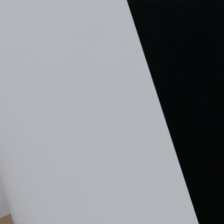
{
  "coord_description": "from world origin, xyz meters",
  "views": [
    {
      "loc": [
        -1.05,
        -1.52,
        1.99
      ],
      "look_at": [
        -0.03,
        0.02,
        0.96
      ],
      "focal_mm": 39.75,
      "sensor_mm": 36.0,
      "label": 1
    }
  ],
  "objects_px": {
    "book_stack_side": "(138,113)",
    "cell_phone": "(152,129)",
    "laptop": "(92,91)",
    "book_stack_keyboard_riser": "(99,139)",
    "keyboard": "(98,132)",
    "desk": "(146,149)",
    "mug": "(54,142)",
    "book_stack_tall": "(96,113)",
    "computer_mouse": "(134,128)"
  },
  "relations": [
    {
      "from": "cell_phone",
      "to": "laptop",
      "type": "bearing_deg",
      "value": 150.06
    },
    {
      "from": "cell_phone",
      "to": "book_stack_side",
      "type": "bearing_deg",
      "value": 96.78
    },
    {
      "from": "keyboard",
      "to": "mug",
      "type": "distance_m",
      "value": 0.36
    },
    {
      "from": "laptop",
      "to": "mug",
      "type": "height_order",
      "value": "laptop"
    },
    {
      "from": "keyboard",
      "to": "computer_mouse",
      "type": "height_order",
      "value": "keyboard"
    },
    {
      "from": "desk",
      "to": "cell_phone",
      "type": "distance_m",
      "value": 0.4
    },
    {
      "from": "mug",
      "to": "book_stack_side",
      "type": "bearing_deg",
      "value": 0.85
    },
    {
      "from": "cell_phone",
      "to": "mug",
      "type": "bearing_deg",
      "value": 178.24
    },
    {
      "from": "book_stack_tall",
      "to": "keyboard",
      "type": "xyz_separation_m",
      "value": [
        -0.12,
        -0.24,
        -0.02
      ]
    },
    {
      "from": "cell_phone",
      "to": "book_stack_keyboard_riser",
      "type": "bearing_deg",
      "value": -173.45
    },
    {
      "from": "laptop",
      "to": "computer_mouse",
      "type": "relative_size",
      "value": 3.04
    },
    {
      "from": "book_stack_tall",
      "to": "book_stack_side",
      "type": "height_order",
      "value": "book_stack_tall"
    },
    {
      "from": "book_stack_tall",
      "to": "cell_phone",
      "type": "bearing_deg",
      "value": -38.36
    },
    {
      "from": "desk",
      "to": "book_stack_keyboard_riser",
      "type": "distance_m",
      "value": 0.73
    },
    {
      "from": "desk",
      "to": "keyboard",
      "type": "xyz_separation_m",
      "value": [
        -0.6,
        -0.08,
        0.47
      ]
    },
    {
      "from": "book_stack_side",
      "to": "cell_phone",
      "type": "height_order",
      "value": "book_stack_side"
    },
    {
      "from": "keyboard",
      "to": "mug",
      "type": "bearing_deg",
      "value": 152.77
    },
    {
      "from": "book_stack_keyboard_riser",
      "to": "keyboard",
      "type": "xyz_separation_m",
      "value": [
        -0.0,
        0.0,
        0.07
      ]
    },
    {
      "from": "laptop",
      "to": "book_stack_keyboard_riser",
      "type": "bearing_deg",
      "value": -111.31
    },
    {
      "from": "desk",
      "to": "book_stack_side",
      "type": "bearing_deg",
      "value": 119.79
    },
    {
      "from": "keyboard",
      "to": "cell_phone",
      "type": "relative_size",
      "value": 3.09
    },
    {
      "from": "cell_phone",
      "to": "book_stack_tall",
      "type": "bearing_deg",
      "value": 155.31
    },
    {
      "from": "desk",
      "to": "mug",
      "type": "xyz_separation_m",
      "value": [
        -0.91,
        0.09,
        0.4
      ]
    },
    {
      "from": "desk",
      "to": "laptop",
      "type": "distance_m",
      "value": 0.87
    },
    {
      "from": "book_stack_tall",
      "to": "laptop",
      "type": "distance_m",
      "value": 0.2
    },
    {
      "from": "mug",
      "to": "desk",
      "type": "bearing_deg",
      "value": -5.46
    },
    {
      "from": "desk",
      "to": "book_stack_tall",
      "type": "distance_m",
      "value": 0.71
    },
    {
      "from": "mug",
      "to": "cell_phone",
      "type": "distance_m",
      "value": 0.86
    },
    {
      "from": "desk",
      "to": "computer_mouse",
      "type": "distance_m",
      "value": 0.44
    },
    {
      "from": "book_stack_tall",
      "to": "computer_mouse",
      "type": "bearing_deg",
      "value": -42.33
    },
    {
      "from": "book_stack_side",
      "to": "mug",
      "type": "xyz_separation_m",
      "value": [
        -0.85,
        -0.01,
        0.01
      ]
    },
    {
      "from": "computer_mouse",
      "to": "cell_phone",
      "type": "relative_size",
      "value": 0.76
    },
    {
      "from": "book_stack_side",
      "to": "cell_phone",
      "type": "distance_m",
      "value": 0.24
    },
    {
      "from": "computer_mouse",
      "to": "desk",
      "type": "bearing_deg",
      "value": 15.7
    },
    {
      "from": "desk",
      "to": "cell_phone",
      "type": "xyz_separation_m",
      "value": [
        -0.09,
        -0.14,
        0.36
      ]
    },
    {
      "from": "laptop",
      "to": "computer_mouse",
      "type": "distance_m",
      "value": 0.5
    },
    {
      "from": "book_stack_tall",
      "to": "cell_phone",
      "type": "xyz_separation_m",
      "value": [
        0.39,
        -0.31,
        -0.13
      ]
    },
    {
      "from": "keyboard",
      "to": "mug",
      "type": "relative_size",
      "value": 3.68
    },
    {
      "from": "book_stack_tall",
      "to": "keyboard",
      "type": "bearing_deg",
      "value": -116.8
    },
    {
      "from": "book_stack_side",
      "to": "laptop",
      "type": "xyz_separation_m",
      "value": [
        -0.42,
        0.13,
        0.29
      ]
    },
    {
      "from": "book_stack_side",
      "to": "cell_phone",
      "type": "xyz_separation_m",
      "value": [
        -0.03,
        -0.24,
        -0.03
      ]
    },
    {
      "from": "book_stack_keyboard_riser",
      "to": "keyboard",
      "type": "relative_size",
      "value": 0.59
    },
    {
      "from": "book_stack_side",
      "to": "computer_mouse",
      "type": "distance_m",
      "value": 0.23
    },
    {
      "from": "book_stack_tall",
      "to": "computer_mouse",
      "type": "xyz_separation_m",
      "value": [
        0.25,
        -0.23,
        -0.12
      ]
    },
    {
      "from": "book_stack_keyboard_riser",
      "to": "computer_mouse",
      "type": "distance_m",
      "value": 0.38
    },
    {
      "from": "book_stack_side",
      "to": "cell_phone",
      "type": "bearing_deg",
      "value": -96.9
    },
    {
      "from": "book_stack_tall",
      "to": "mug",
      "type": "relative_size",
      "value": 2.36
    },
    {
      "from": "keyboard",
      "to": "mug",
      "type": "xyz_separation_m",
      "value": [
        -0.31,
        0.16,
        -0.07
      ]
    },
    {
      "from": "laptop",
      "to": "cell_phone",
      "type": "height_order",
      "value": "laptop"
    },
    {
      "from": "book_stack_side",
      "to": "mug",
      "type": "height_order",
      "value": "mug"
    }
  ]
}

